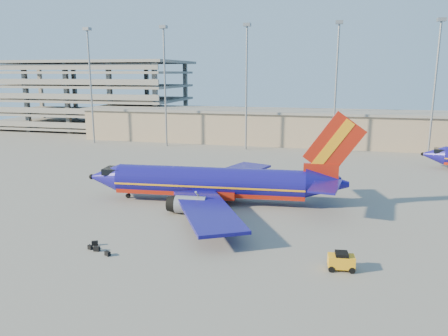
% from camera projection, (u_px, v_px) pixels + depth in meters
% --- Properties ---
extents(ground, '(220.00, 220.00, 0.00)m').
position_uv_depth(ground, '(216.00, 208.00, 58.80)').
color(ground, slate).
rests_on(ground, ground).
extents(terminal_building, '(122.00, 16.00, 8.50)m').
position_uv_depth(terminal_building, '(313.00, 127.00, 110.46)').
color(terminal_building, '#9C8B6B').
rests_on(terminal_building, ground).
extents(parking_garage, '(62.00, 32.00, 21.40)m').
position_uv_depth(parking_garage, '(90.00, 92.00, 141.15)').
color(parking_garage, slate).
rests_on(parking_garage, ground).
extents(light_mast_row, '(101.60, 1.60, 28.65)m').
position_uv_depth(light_mast_row, '(290.00, 74.00, 97.44)').
color(light_mast_row, gray).
rests_on(light_mast_row, ground).
extents(aircraft_main, '(38.51, 36.94, 13.04)m').
position_uv_depth(aircraft_main, '(216.00, 183.00, 60.71)').
color(aircraft_main, navy).
rests_on(aircraft_main, ground).
extents(baggage_tug, '(2.55, 1.70, 1.73)m').
position_uv_depth(baggage_tug, '(341.00, 261.00, 40.12)').
color(baggage_tug, orange).
rests_on(baggage_tug, ground).
extents(luggage_pile, '(3.30, 2.59, 0.50)m').
position_uv_depth(luggage_pile, '(98.00, 248.00, 44.68)').
color(luggage_pile, black).
rests_on(luggage_pile, ground).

